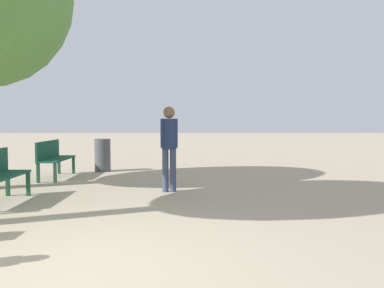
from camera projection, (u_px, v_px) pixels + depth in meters
name	position (u px, v px, depth m)	size (l,w,h in m)	color
ground_plane	(54.00, 275.00, 3.75)	(80.00, 80.00, 0.00)	tan
bench_row_2	(53.00, 156.00, 9.99)	(0.45, 1.63, 0.87)	#144733
pedestrian_near	(169.00, 143.00, 8.04)	(0.33, 0.29, 1.61)	#384260
trash_bin	(103.00, 155.00, 11.27)	(0.42, 0.42, 0.86)	#4C4C51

